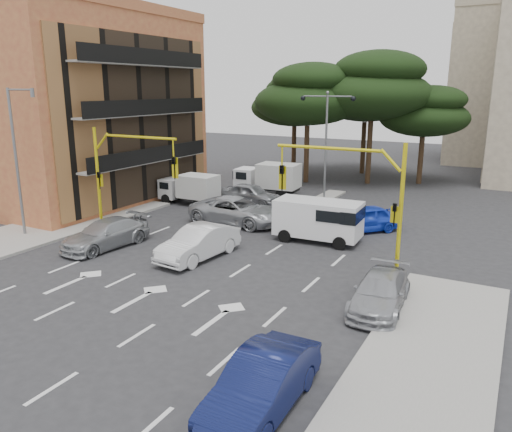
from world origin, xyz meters
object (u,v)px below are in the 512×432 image
at_px(signal_mast_right, 359,190).
at_px(box_truck_b, 268,179).
at_px(signal_mast_left, 120,167).
at_px(car_silver_parked, 380,292).
at_px(car_silver_cross_b, 251,194).
at_px(box_truck_a, 189,189).
at_px(car_blue_compact, 363,219).
at_px(car_white_hatch, 199,243).
at_px(street_lamp_center, 327,126).
at_px(van_white, 318,221).
at_px(street_lamp_left, 18,153).
at_px(car_silver_wagon, 106,234).
at_px(car_silver_cross_a, 236,211).
at_px(car_navy_parked, 262,384).

distance_m(signal_mast_right, box_truck_b, 17.81).
bearing_deg(signal_mast_left, car_silver_parked, -10.75).
xyz_separation_m(car_silver_cross_b, car_silver_parked, (12.72, -12.93, -0.10)).
bearing_deg(box_truck_b, box_truck_a, 143.57).
distance_m(car_blue_compact, car_silver_cross_b, 9.58).
bearing_deg(car_white_hatch, street_lamp_center, 92.96).
height_order(car_silver_parked, van_white, van_white).
height_order(street_lamp_left, box_truck_b, street_lamp_left).
xyz_separation_m(car_silver_parked, van_white, (-5.26, 6.95, 0.49)).
bearing_deg(street_lamp_center, box_truck_b, -173.66).
relative_size(car_silver_wagon, box_truck_a, 1.13).
distance_m(signal_mast_right, car_silver_parked, 4.75).
relative_size(car_blue_compact, box_truck_a, 1.01).
bearing_deg(car_blue_compact, van_white, -76.18).
bearing_deg(street_lamp_left, car_silver_cross_a, 41.74).
bearing_deg(signal_mast_right, car_silver_cross_a, 151.25).
bearing_deg(car_silver_parked, car_white_hatch, 166.72).
relative_size(car_silver_cross_b, box_truck_a, 1.00).
relative_size(signal_mast_left, car_white_hatch, 1.24).
bearing_deg(car_silver_wagon, street_lamp_center, 76.39).
bearing_deg(car_white_hatch, signal_mast_right, 16.34).
height_order(signal_mast_left, car_navy_parked, signal_mast_left).
bearing_deg(car_silver_cross_a, car_blue_compact, -73.42).
bearing_deg(street_lamp_left, box_truck_a, 73.45).
height_order(car_white_hatch, car_silver_cross_a, car_silver_cross_a).
bearing_deg(car_white_hatch, signal_mast_left, 172.22).
bearing_deg(car_silver_cross_b, car_white_hatch, -160.68).
relative_size(street_lamp_left, car_silver_cross_b, 1.80).
xyz_separation_m(car_blue_compact, van_white, (-1.64, -3.00, 0.39)).
distance_m(van_white, box_truck_a, 12.11).
bearing_deg(signal_mast_left, street_lamp_left, -146.31).
distance_m(signal_mast_left, box_truck_b, 13.95).
bearing_deg(signal_mast_left, box_truck_a, 98.65).
bearing_deg(car_silver_cross_b, car_silver_parked, -132.66).
bearing_deg(box_truck_a, signal_mast_right, -118.17).
bearing_deg(van_white, box_truck_a, -111.93).
relative_size(car_silver_cross_b, box_truck_b, 0.87).
distance_m(signal_mast_left, van_white, 11.31).
xyz_separation_m(street_lamp_center, car_silver_cross_a, (-2.33, -9.00, -4.61)).
bearing_deg(van_white, street_lamp_center, -163.82).
bearing_deg(signal_mast_right, street_lamp_left, -170.61).
xyz_separation_m(signal_mast_left, box_truck_a, (-1.22, 8.01, -2.80)).
relative_size(van_white, box_truck_a, 1.04).
height_order(street_lamp_left, car_silver_parked, street_lamp_left).
bearing_deg(car_navy_parked, street_lamp_center, 106.30).
relative_size(car_white_hatch, box_truck_a, 1.09).
bearing_deg(car_silver_cross_a, car_navy_parked, -146.05).
relative_size(car_white_hatch, car_silver_wagon, 0.97).
distance_m(street_lamp_left, car_navy_parked, 20.73).
distance_m(car_white_hatch, car_navy_parked, 12.30).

